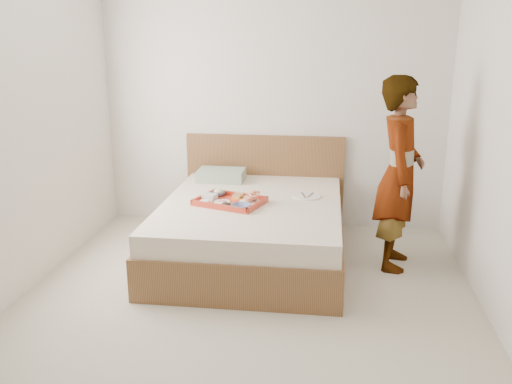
{
  "coord_description": "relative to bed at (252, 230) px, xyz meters",
  "views": [
    {
      "loc": [
        0.57,
        -3.57,
        1.95
      ],
      "look_at": [
        -0.03,
        0.9,
        0.65
      ],
      "focal_mm": 38.38,
      "sensor_mm": 36.0,
      "label": 1
    }
  ],
  "objects": [
    {
      "name": "wall_front",
      "position": [
        0.08,
        -3.0,
        1.04
      ],
      "size": [
        3.5,
        0.01,
        2.6
      ],
      "primitive_type": "cube",
      "color": "silver",
      "rests_on": "ground"
    },
    {
      "name": "wall_back",
      "position": [
        0.08,
        1.0,
        1.04
      ],
      "size": [
        3.5,
        0.01,
        2.6
      ],
      "primitive_type": "cube",
      "color": "silver",
      "rests_on": "ground"
    },
    {
      "name": "bed",
      "position": [
        0.0,
        0.0,
        0.0
      ],
      "size": [
        1.65,
        2.0,
        0.53
      ],
      "primitive_type": "cube",
      "color": "brown",
      "rests_on": "ground"
    },
    {
      "name": "ground",
      "position": [
        0.08,
        -1.0,
        -0.27
      ],
      "size": [
        3.5,
        4.0,
        0.01
      ],
      "primitive_type": "cube",
      "color": "beige",
      "rests_on": "ground"
    },
    {
      "name": "prawn_plate",
      "position": [
        -0.0,
        -0.08,
        0.29
      ],
      "size": [
        0.24,
        0.24,
        0.01
      ],
      "primitive_type": "cylinder",
      "rotation": [
        0.0,
        0.0,
        -0.33
      ],
      "color": "white",
      "rests_on": "tray"
    },
    {
      "name": "plastic_tub",
      "position": [
        -0.37,
        -0.03,
        0.31
      ],
      "size": [
        0.14,
        0.13,
        0.05
      ],
      "primitive_type": "cube",
      "rotation": [
        0.0,
        0.0,
        -0.33
      ],
      "color": "silver",
      "rests_on": "tray"
    },
    {
      "name": "tray",
      "position": [
        -0.18,
        -0.08,
        0.29
      ],
      "size": [
        0.66,
        0.56,
        0.05
      ],
      "primitive_type": "cube",
      "rotation": [
        0.0,
        0.0,
        -0.33
      ],
      "color": "#C73D27",
      "rests_on": "bed"
    },
    {
      "name": "navy_bowl_big",
      "position": [
        -0.06,
        -0.26,
        0.3
      ],
      "size": [
        0.2,
        0.2,
        0.04
      ],
      "primitive_type": "imported",
      "rotation": [
        0.0,
        0.0,
        -0.33
      ],
      "color": "#191D52",
      "rests_on": "tray"
    },
    {
      "name": "meat_plate",
      "position": [
        -0.25,
        -0.1,
        0.29
      ],
      "size": [
        0.17,
        0.17,
        0.01
      ],
      "primitive_type": "cylinder",
      "rotation": [
        0.0,
        0.0,
        -0.33
      ],
      "color": "white",
      "rests_on": "tray"
    },
    {
      "name": "person",
      "position": [
        1.25,
        0.01,
        0.56
      ],
      "size": [
        0.48,
        0.65,
        1.64
      ],
      "primitive_type": "imported",
      "rotation": [
        0.0,
        0.0,
        1.42
      ],
      "color": "white",
      "rests_on": "ground"
    },
    {
      "name": "sauce_dish",
      "position": [
        -0.19,
        -0.24,
        0.3
      ],
      "size": [
        0.1,
        0.1,
        0.03
      ],
      "primitive_type": "cylinder",
      "rotation": [
        0.0,
        0.0,
        -0.33
      ],
      "color": "black",
      "rests_on": "tray"
    },
    {
      "name": "headboard",
      "position": [
        0.0,
        0.97,
        0.21
      ],
      "size": [
        1.65,
        0.06,
        0.95
      ],
      "primitive_type": "cube",
      "color": "brown",
      "rests_on": "ground"
    },
    {
      "name": "pillow",
      "position": [
        -0.41,
        0.69,
        0.32
      ],
      "size": [
        0.46,
        0.31,
        0.11
      ],
      "primitive_type": "cube",
      "rotation": [
        0.0,
        0.0,
        -0.0
      ],
      "color": "#94AC94",
      "rests_on": "bed"
    },
    {
      "name": "bread_plate",
      "position": [
        -0.12,
        0.03,
        0.29
      ],
      "size": [
        0.17,
        0.17,
        0.01
      ],
      "primitive_type": "cylinder",
      "rotation": [
        0.0,
        0.0,
        -0.33
      ],
      "color": "orange",
      "rests_on": "tray"
    },
    {
      "name": "cheese_round",
      "position": [
        -0.39,
        -0.16,
        0.29
      ],
      "size": [
        0.1,
        0.1,
        0.03
      ],
      "primitive_type": "cylinder",
      "rotation": [
        0.0,
        0.0,
        -0.33
      ],
      "color": "white",
      "rests_on": "tray"
    },
    {
      "name": "salad_bowl",
      "position": [
        -0.32,
        0.1,
        0.3
      ],
      "size": [
        0.16,
        0.16,
        0.04
      ],
      "primitive_type": "imported",
      "rotation": [
        0.0,
        0.0,
        -0.33
      ],
      "color": "#191D52",
      "rests_on": "tray"
    },
    {
      "name": "dinner_plate",
      "position": [
        0.47,
        0.22,
        0.27
      ],
      "size": [
        0.28,
        0.28,
        0.01
      ],
      "primitive_type": "cylinder",
      "rotation": [
        0.0,
        0.0,
        -0.09
      ],
      "color": "white",
      "rests_on": "bed"
    }
  ]
}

